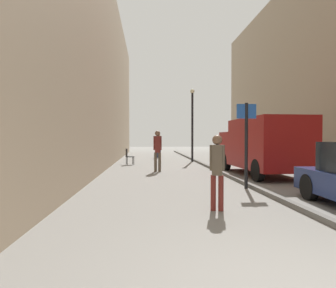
{
  "coord_description": "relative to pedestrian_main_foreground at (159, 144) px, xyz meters",
  "views": [
    {
      "loc": [
        -1.65,
        -2.32,
        1.53
      ],
      "look_at": [
        -0.7,
        10.98,
        1.28
      ],
      "focal_mm": 32.08,
      "sensor_mm": 36.0,
      "label": 1
    }
  ],
  "objects": [
    {
      "name": "delivery_van",
      "position": [
        3.81,
        -11.55,
        0.18
      ],
      "size": [
        2.24,
        5.4,
        2.33
      ],
      "rotation": [
        0.0,
        0.0,
        0.03
      ],
      "color": "maroon",
      "rests_on": "ground_plane"
    },
    {
      "name": "pedestrian_mid_block",
      "position": [
        0.51,
        -17.5,
        -0.15
      ],
      "size": [
        0.31,
        0.23,
        1.6
      ],
      "rotation": [
        0.0,
        0.0,
        -0.3
      ],
      "color": "maroon",
      "rests_on": "ground_plane"
    },
    {
      "name": "kerb_strip",
      "position": [
        2.25,
        -9.39,
        -1.01
      ],
      "size": [
        0.16,
        40.0,
        0.12
      ],
      "primitive_type": "cube",
      "color": "#615F5B",
      "rests_on": "ground_plane"
    },
    {
      "name": "ground_plane",
      "position": [
        0.67,
        -9.39,
        -1.07
      ],
      "size": [
        80.0,
        80.0,
        0.0
      ],
      "primitive_type": "plane",
      "color": "gray"
    },
    {
      "name": "lamp_post",
      "position": [
        2.03,
        -4.18,
        1.65
      ],
      "size": [
        0.28,
        0.28,
        4.76
      ],
      "color": "black",
      "rests_on": "ground_plane"
    },
    {
      "name": "building_facade_left",
      "position": [
        -4.09,
        -9.39,
        4.22
      ],
      "size": [
        2.33,
        40.0,
        10.6
      ],
      "primitive_type": "cube",
      "color": "gray",
      "rests_on": "ground_plane"
    },
    {
      "name": "pedestrian_far_crossing",
      "position": [
        -0.48,
        -10.04,
        0.01
      ],
      "size": [
        0.37,
        0.24,
        1.88
      ],
      "rotation": [
        0.0,
        0.0,
        3.12
      ],
      "color": "brown",
      "rests_on": "ground_plane"
    },
    {
      "name": "cafe_chair_near_window",
      "position": [
        -2.02,
        -6.34,
        -0.53
      ],
      "size": [
        0.53,
        0.53,
        0.94
      ],
      "rotation": [
        0.0,
        0.0,
        4.94
      ],
      "color": "black",
      "rests_on": "ground_plane"
    },
    {
      "name": "street_sign_post",
      "position": [
        2.04,
        -14.82,
        0.47
      ],
      "size": [
        0.6,
        0.1,
        2.6
      ],
      "rotation": [
        0.0,
        0.0,
        3.13
      ],
      "color": "black",
      "rests_on": "ground_plane"
    },
    {
      "name": "pedestrian_main_foreground",
      "position": [
        0.0,
        0.0,
        0.0
      ],
      "size": [
        0.37,
        0.24,
        1.86
      ],
      "rotation": [
        0.0,
        0.0,
        3.14
      ],
      "color": "#2D3851",
      "rests_on": "ground_plane"
    }
  ]
}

